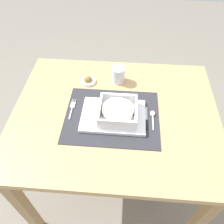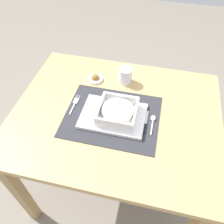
{
  "view_description": "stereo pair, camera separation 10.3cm",
  "coord_description": "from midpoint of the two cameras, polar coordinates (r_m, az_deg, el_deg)",
  "views": [
    {
      "loc": [
        0.04,
        -0.7,
        1.52
      ],
      "look_at": [
        -0.01,
        -0.03,
        0.74
      ],
      "focal_mm": 36.89,
      "sensor_mm": 36.0,
      "label": 1
    },
    {
      "loc": [
        0.14,
        -0.69,
        1.52
      ],
      "look_at": [
        -0.01,
        -0.03,
        0.74
      ],
      "focal_mm": 36.89,
      "sensor_mm": 36.0,
      "label": 2
    }
  ],
  "objects": [
    {
      "name": "dining_table",
      "position": [
        1.14,
        3.47,
        -3.59
      ],
      "size": [
        0.96,
        0.77,
        0.71
      ],
      "color": "tan",
      "rests_on": "ground"
    },
    {
      "name": "bread_knife",
      "position": [
        1.05,
        9.91,
        -2.14
      ],
      "size": [
        0.01,
        0.14,
        0.01
      ],
      "rotation": [
        0.0,
        0.0,
        0.04
      ],
      "color": "#59331E",
      "rests_on": "placemat"
    },
    {
      "name": "drinking_glass",
      "position": [
        1.2,
        5.8,
        8.71
      ],
      "size": [
        0.07,
        0.07,
        0.08
      ],
      "color": "white",
      "rests_on": "dining_table"
    },
    {
      "name": "fork",
      "position": [
        1.11,
        -6.55,
        2.08
      ],
      "size": [
        0.02,
        0.13,
        0.0
      ],
      "rotation": [
        0.0,
        0.0,
        -0.05
      ],
      "color": "silver",
      "rests_on": "placemat"
    },
    {
      "name": "serving_plate",
      "position": [
        1.04,
        3.12,
        -1.12
      ],
      "size": [
        0.29,
        0.2,
        0.02
      ],
      "primitive_type": "cube",
      "color": "white",
      "rests_on": "placemat"
    },
    {
      "name": "condiment_saucer",
      "position": [
        1.22,
        -1.73,
        8.18
      ],
      "size": [
        0.08,
        0.08,
        0.04
      ],
      "color": "white",
      "rests_on": "dining_table"
    },
    {
      "name": "ground_plane",
      "position": [
        1.67,
        2.47,
        -16.6
      ],
      "size": [
        6.0,
        6.0,
        0.0
      ],
      "primitive_type": "plane",
      "color": "gray"
    },
    {
      "name": "spoon",
      "position": [
        1.05,
        12.89,
        -2.14
      ],
      "size": [
        0.02,
        0.11,
        0.01
      ],
      "rotation": [
        0.0,
        0.0,
        -0.02
      ],
      "color": "silver",
      "rests_on": "placemat"
    },
    {
      "name": "porridge_bowl",
      "position": [
        1.02,
        4.26,
        -0.18
      ],
      "size": [
        0.17,
        0.17,
        0.05
      ],
      "color": "white",
      "rests_on": "serving_plate"
    },
    {
      "name": "placemat",
      "position": [
        1.05,
        2.8,
        -1.19
      ],
      "size": [
        0.43,
        0.34,
        0.0
      ],
      "primitive_type": "cube",
      "color": "#2D2D33",
      "rests_on": "dining_table"
    },
    {
      "name": "butter_knife",
      "position": [
        1.04,
        11.09,
        -3.03
      ],
      "size": [
        0.01,
        0.13,
        0.01
      ],
      "rotation": [
        0.0,
        0.0,
        0.02
      ],
      "color": "black",
      "rests_on": "placemat"
    }
  ]
}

